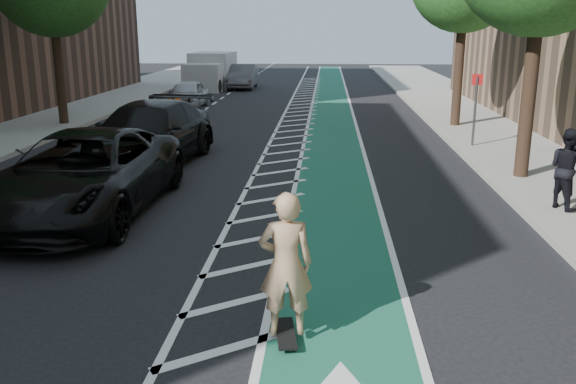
# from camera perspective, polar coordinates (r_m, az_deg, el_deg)

# --- Properties ---
(ground) EXTENTS (120.00, 120.00, 0.00)m
(ground) POSITION_cam_1_polar(r_m,az_deg,el_deg) (9.49, -13.96, -9.80)
(ground) COLOR black
(ground) RESTS_ON ground
(bike_lane) EXTENTS (2.00, 90.00, 0.01)m
(bike_lane) POSITION_cam_1_polar(r_m,az_deg,el_deg) (18.60, 4.25, 2.96)
(bike_lane) COLOR #17523A
(bike_lane) RESTS_ON ground
(buffer_strip) EXTENTS (1.40, 90.00, 0.01)m
(buffer_strip) POSITION_cam_1_polar(r_m,az_deg,el_deg) (18.64, -0.37, 3.02)
(buffer_strip) COLOR silver
(buffer_strip) RESTS_ON ground
(sidewalk_right) EXTENTS (5.00, 90.00, 0.15)m
(sidewalk_right) POSITION_cam_1_polar(r_m,az_deg,el_deg) (19.76, 23.48, 2.66)
(sidewalk_right) COLOR gray
(sidewalk_right) RESTS_ON ground
(curb_right) EXTENTS (0.12, 90.00, 0.16)m
(curb_right) POSITION_cam_1_polar(r_m,az_deg,el_deg) (19.06, 16.53, 2.89)
(curb_right) COLOR gray
(curb_right) RESTS_ON ground
(curb_left) EXTENTS (0.12, 90.00, 0.16)m
(curb_left) POSITION_cam_1_polar(r_m,az_deg,el_deg) (21.02, -24.35, 3.27)
(curb_left) COLOR gray
(curb_left) RESTS_ON ground
(sign_post) EXTENTS (0.35, 0.08, 2.47)m
(sign_post) POSITION_cam_1_polar(r_m,az_deg,el_deg) (20.90, 17.10, 7.43)
(sign_post) COLOR #4C4C4C
(sign_post) RESTS_ON ground
(skateboard) EXTENTS (0.35, 0.86, 0.11)m
(skateboard) POSITION_cam_1_polar(r_m,az_deg,el_deg) (8.12, -0.20, -13.10)
(skateboard) COLOR black
(skateboard) RESTS_ON ground
(skateboarder) EXTENTS (0.74, 0.54, 1.89)m
(skateboarder) POSITION_cam_1_polar(r_m,az_deg,el_deg) (7.71, -0.21, -6.77)
(skateboarder) COLOR tan
(skateboarder) RESTS_ON skateboard
(suv_near) EXTENTS (3.07, 6.44, 1.77)m
(suv_near) POSITION_cam_1_polar(r_m,az_deg,el_deg) (13.79, -18.53, 1.62)
(suv_near) COLOR black
(suv_near) RESTS_ON ground
(suv_far) EXTENTS (3.26, 6.52, 1.82)m
(suv_far) POSITION_cam_1_polar(r_m,az_deg,el_deg) (18.21, -12.99, 5.24)
(suv_far) COLOR black
(suv_far) RESTS_ON ground
(car_silver) EXTENTS (1.66, 4.03, 1.37)m
(car_silver) POSITION_cam_1_polar(r_m,az_deg,el_deg) (31.15, -9.38, 9.01)
(car_silver) COLOR #ABABB0
(car_silver) RESTS_ON ground
(car_grey) EXTENTS (1.71, 4.73, 1.55)m
(car_grey) POSITION_cam_1_polar(r_m,az_deg,el_deg) (40.97, -4.25, 10.74)
(car_grey) COLOR #59585D
(car_grey) RESTS_ON ground
(pedestrian) EXTENTS (0.95, 1.04, 1.74)m
(pedestrian) POSITION_cam_1_polar(r_m,az_deg,el_deg) (14.27, 24.69, 1.99)
(pedestrian) COLOR black
(pedestrian) RESTS_ON sidewalk_right
(box_truck) EXTENTS (2.70, 5.62, 2.30)m
(box_truck) POSITION_cam_1_polar(r_m,az_deg,el_deg) (40.87, -7.24, 11.05)
(box_truck) COLOR silver
(box_truck) RESTS_ON ground
(barrel_a) EXTENTS (0.72, 0.72, 0.99)m
(barrel_a) POSITION_cam_1_polar(r_m,az_deg,el_deg) (18.72, -17.04, 3.84)
(barrel_a) COLOR #E5530C
(barrel_a) RESTS_ON ground
(barrel_b) EXTENTS (0.61, 0.61, 0.84)m
(barrel_b) POSITION_cam_1_polar(r_m,az_deg,el_deg) (20.02, -14.12, 4.55)
(barrel_b) COLOR #FE5F0D
(barrel_b) RESTS_ON ground
(barrel_c) EXTENTS (0.67, 0.67, 0.91)m
(barrel_c) POSITION_cam_1_polar(r_m,az_deg,el_deg) (27.92, -10.53, 7.73)
(barrel_c) COLOR #FF660D
(barrel_c) RESTS_ON ground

